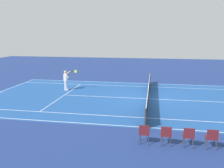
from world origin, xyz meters
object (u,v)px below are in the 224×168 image
object	(u,v)px
tennis_net	(148,92)
spectator_chair_2	(188,136)
tennis_player_near	(66,79)
spectator_chair_3	(166,134)
tennis_ball	(137,86)
spectator_chair_4	(144,132)
spectator_chair_1	(212,137)

from	to	relation	value
tennis_net	spectator_chair_2	distance (m)	7.59
tennis_net	tennis_player_near	bearing A→B (deg)	-13.51
spectator_chair_3	tennis_ball	bearing A→B (deg)	-79.98
tennis_player_near	spectator_chair_3	world-z (taller)	tennis_player_near
tennis_ball	tennis_player_near	bearing A→B (deg)	22.20
spectator_chair_4	spectator_chair_3	bearing A→B (deg)	180.00
tennis_ball	spectator_chair_1	bearing A→B (deg)	108.53
spectator_chair_1	spectator_chair_2	bearing A→B (deg)	0.00
tennis_ball	spectator_chair_4	bearing A→B (deg)	95.56
spectator_chair_1	spectator_chair_4	bearing A→B (deg)	0.00
spectator_chair_4	tennis_net	bearing A→B (deg)	-89.94
spectator_chair_3	spectator_chair_4	size ratio (longest dim) A/B	1.00
tennis_player_near	tennis_ball	distance (m)	6.28
tennis_player_near	spectator_chair_1	xyz separation A→B (m)	(-9.57, 9.02, -0.41)
tennis_net	tennis_ball	xyz separation A→B (m)	(1.10, -4.00, -0.46)
spectator_chair_2	spectator_chair_3	bearing A→B (deg)	0.00
spectator_chair_4	spectator_chair_2	bearing A→B (deg)	180.00
tennis_net	spectator_chair_4	bearing A→B (deg)	90.06
tennis_player_near	tennis_ball	size ratio (longest dim) A/B	25.71
spectator_chair_4	tennis_player_near	bearing A→B (deg)	-52.72
tennis_ball	spectator_chair_4	size ratio (longest dim) A/B	0.08
tennis_player_near	spectator_chair_3	size ratio (longest dim) A/B	1.93
tennis_player_near	tennis_ball	bearing A→B (deg)	-157.80
spectator_chair_2	tennis_net	bearing A→B (deg)	-76.20
spectator_chair_3	spectator_chair_2	bearing A→B (deg)	180.00
tennis_ball	spectator_chair_1	world-z (taller)	spectator_chair_1
tennis_net	spectator_chair_4	size ratio (longest dim) A/B	13.30
spectator_chair_4	spectator_chair_1	bearing A→B (deg)	180.00
spectator_chair_2	spectator_chair_4	distance (m)	1.80
tennis_net	spectator_chair_4	distance (m)	7.37
tennis_net	spectator_chair_3	xyz separation A→B (m)	(-0.91, 7.37, 0.03)
tennis_net	spectator_chair_2	bearing A→B (deg)	103.80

